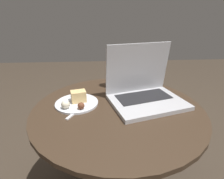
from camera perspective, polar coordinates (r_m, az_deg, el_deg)
name	(u,v)px	position (r m, az deg, el deg)	size (l,w,h in m)	color
table	(117,137)	(0.85, 1.76, -15.09)	(0.73, 0.73, 0.55)	#515156
laptop	(144,90)	(0.80, 10.35, -0.19)	(0.36, 0.31, 0.25)	#B2B2B7
beer_glass	(115,72)	(0.91, 1.14, 5.86)	(0.06, 0.06, 0.19)	#C6701E
snack_plate	(77,101)	(0.78, -11.50, -3.85)	(0.19, 0.19, 0.06)	silver
fork	(83,106)	(0.77, -9.55, -5.49)	(0.11, 0.18, 0.00)	silver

